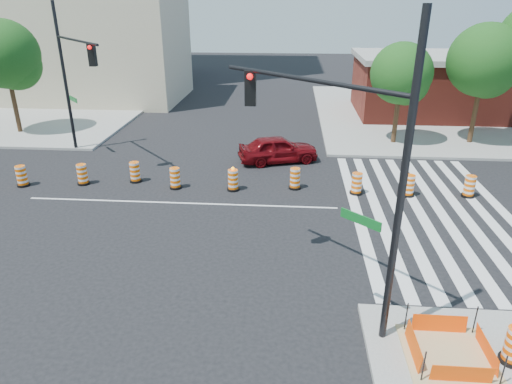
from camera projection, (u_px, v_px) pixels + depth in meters
ground at (180, 203)px, 20.50m from camera, size 120.00×120.00×0.00m
sidewalk_ne at (459, 114)px, 35.69m from camera, size 22.00×22.00×0.15m
sidewalk_nw at (19, 106)px, 38.25m from camera, size 22.00×22.00×0.15m
crosswalk_east at (429, 211)px, 19.72m from camera, size 6.75×13.50×0.01m
lane_centerline at (180, 203)px, 20.50m from camera, size 14.00×0.12×0.01m
excavation_pit at (448, 354)px, 11.53m from camera, size 2.20×2.20×0.90m
brick_storefront at (464, 85)px, 34.80m from camera, size 16.50×8.50×4.60m
beige_midrise at (99, 41)px, 39.55m from camera, size 14.00×10.00×10.00m
red_coupe at (278, 149)px, 25.35m from camera, size 4.72×3.01×1.50m
signal_pole_se at (344, 146)px, 11.50m from camera, size 4.67×4.38×8.27m
signal_pole_nw at (72, 68)px, 24.39m from camera, size 4.26×4.74×8.24m
tree_north_b at (6, 58)px, 29.04m from camera, size 4.33×4.33×7.37m
tree_north_c at (402, 77)px, 27.12m from camera, size 3.64×3.64×6.19m
tree_north_d at (484, 64)px, 26.82m from camera, size 4.27×4.27×7.26m
median_drum_1 at (22, 177)px, 22.19m from camera, size 0.60×0.60×1.02m
median_drum_2 at (82, 175)px, 22.40m from camera, size 0.60×0.60×1.02m
median_drum_3 at (135, 173)px, 22.70m from camera, size 0.60×0.60×1.02m
median_drum_4 at (175, 179)px, 21.93m from camera, size 0.60×0.60×1.02m
median_drum_5 at (233, 181)px, 21.70m from camera, size 0.60×0.60×1.18m
median_drum_6 at (295, 179)px, 21.89m from camera, size 0.60×0.60×1.02m
median_drum_7 at (357, 184)px, 21.29m from camera, size 0.60×0.60×1.02m
median_drum_8 at (409, 186)px, 21.07m from camera, size 0.60×0.60×1.02m
median_drum_9 at (469, 187)px, 20.98m from camera, size 0.60×0.60×1.02m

